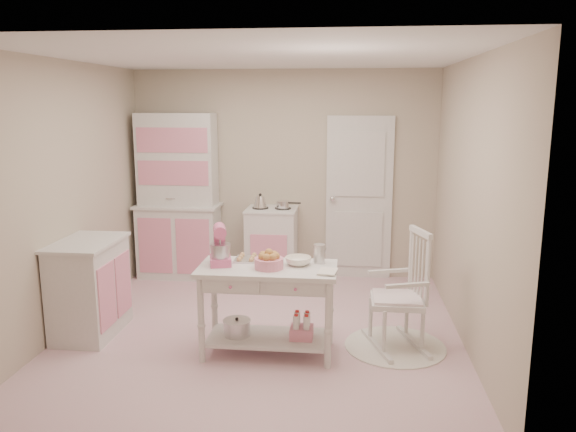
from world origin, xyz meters
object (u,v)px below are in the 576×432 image
Objects in this scene: stove at (272,244)px; work_table at (268,310)px; hutch at (178,196)px; base_cabinet at (90,288)px; stand_mixer at (220,246)px; rocking_chair at (397,290)px; bread_basket at (269,263)px.

stove is 2.10m from work_table.
stove is 0.77× the size of work_table.
base_cabinet is (-0.31, -1.89, -0.58)m from hutch.
base_cabinet is at bearing 155.01° from stand_mixer.
base_cabinet is at bearing 171.94° from work_table.
bread_basket is at bearing 176.31° from rocking_chair.
bread_basket is at bearing -82.84° from stove.
rocking_chair is (1.39, -1.85, 0.09)m from stove.
bread_basket is at bearing -56.10° from hutch.
stove is 2.19m from bread_basket.
stove is at bearing 108.78° from rocking_chair.
rocking_chair is at bearing -36.22° from hutch.
work_table is 3.53× the size of stand_mixer.
hutch is at bearing 80.70° from base_cabinet.
hutch is 2.66m from work_table.
stove is 1.00× the size of base_cabinet.
rocking_chair is at bearing 14.48° from bread_basket.
base_cabinet is 0.77× the size of work_table.
bread_basket is (0.02, -0.05, 0.45)m from work_table.
base_cabinet is (-1.51, -1.84, 0.00)m from stove.
work_table is 4.80× the size of bread_basket.
base_cabinet is at bearing -99.30° from hutch.
stand_mixer is at bearing -64.08° from hutch.
stand_mixer is at bearing 177.27° from work_table.
work_table is (1.45, -2.13, -0.64)m from hutch.
hutch is 3.25m from rocking_chair.
work_table is (0.25, -2.08, -0.06)m from stove.
rocking_chair is at bearing 11.85° from work_table.
stand_mixer is at bearing -9.71° from base_cabinet.
stand_mixer is at bearing -94.76° from stove.
hutch is 2.26× the size of base_cabinet.
hutch reaches higher than work_table.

